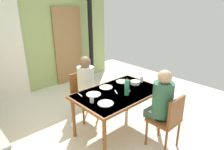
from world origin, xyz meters
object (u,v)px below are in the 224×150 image
dining_table (118,96)px  chair_near_diner (168,119)px  water_bottle_green_near (127,87)px  serving_bowl_center (135,82)px  person_near_diner (162,98)px  person_far_diner (86,80)px  chair_far_diner (83,92)px

dining_table → chair_near_diner: size_ratio=1.61×
water_bottle_green_near → serving_bowl_center: water_bottle_green_near is taller
person_near_diner → water_bottle_green_near: (-0.21, 0.50, 0.08)m
dining_table → water_bottle_green_near: water_bottle_green_near is taller
person_near_diner → serving_bowl_center: size_ratio=4.53×
chair_near_diner → water_bottle_green_near: (-0.21, 0.64, 0.37)m
water_bottle_green_near → chair_near_diner: bearing=-72.0°
chair_near_diner → serving_bowl_center: chair_near_diner is taller
chair_near_diner → person_near_diner: size_ratio=1.13×
person_near_diner → serving_bowl_center: 0.73m
chair_near_diner → person_far_diner: size_ratio=1.13×
dining_table → person_near_diner: person_near_diner is taller
person_near_diner → person_far_diner: same height
serving_bowl_center → person_near_diner: bearing=-107.7°
person_near_diner → serving_bowl_center: (0.22, 0.70, -0.02)m
chair_near_diner → chair_far_diner: size_ratio=1.00×
chair_far_diner → water_bottle_green_near: 1.04m
person_near_diner → water_bottle_green_near: person_near_diner is taller
dining_table → chair_near_diner: 0.85m
chair_far_diner → person_far_diner: size_ratio=1.13×
dining_table → person_near_diner: size_ratio=1.82×
dining_table → serving_bowl_center: (0.45, 0.03, 0.10)m
person_near_diner → serving_bowl_center: person_near_diner is taller
person_near_diner → person_far_diner: (-0.38, 1.32, 0.00)m
chair_far_diner → serving_bowl_center: 1.01m
chair_far_diner → person_far_diner: person_far_diner is taller
serving_bowl_center → chair_near_diner: bearing=-104.9°
chair_near_diner → chair_far_diner: 1.64m
chair_near_diner → serving_bowl_center: (0.22, 0.83, 0.26)m
chair_near_diner → serving_bowl_center: bearing=75.1°
person_far_diner → serving_bowl_center: 0.87m
chair_far_diner → person_near_diner: size_ratio=1.13×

